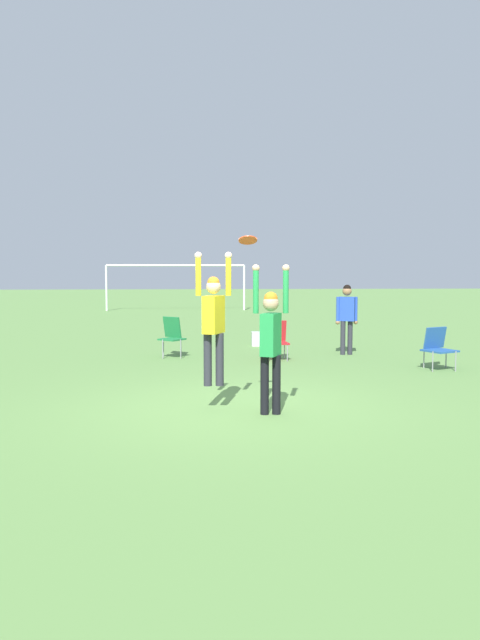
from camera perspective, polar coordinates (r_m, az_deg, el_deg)
The scene contains 10 objects.
ground_plane at distance 9.33m, azimuth -0.36°, elevation -8.00°, with size 120.00×120.00×0.00m, color #608C47.
person_jumping at distance 9.02m, azimuth -2.43°, elevation 0.34°, with size 0.54×0.44×1.94m.
person_defending at distance 8.73m, azimuth 2.82°, elevation -1.43°, with size 0.52×0.42×2.11m.
frisbee at distance 9.03m, azimuth 0.72°, elevation 7.31°, with size 0.27×0.26×0.12m.
camping_chair_0 at distance 14.72m, azimuth -6.24°, elevation -1.27°, with size 0.68×0.76×0.94m.
camping_chair_1 at distance 13.47m, azimuth 17.63°, elevation -2.24°, with size 0.74×0.80×0.86m.
camping_chair_2 at distance 14.22m, azimuth 3.31°, elevation -1.63°, with size 0.54×0.58×0.89m.
person_spectator_near at distance 15.21m, azimuth 9.74°, elevation 0.64°, with size 0.54×0.36×1.69m.
cooler_box at distance 16.83m, azimuth 1.73°, elevation -1.74°, with size 0.38×0.30×0.38m.
soccer_goal at distance 31.98m, azimuth -5.89°, elevation 4.17°, with size 7.10×0.10×2.35m.
Camera 1 is at (-0.65, -9.08, 2.02)m, focal length 35.00 mm.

